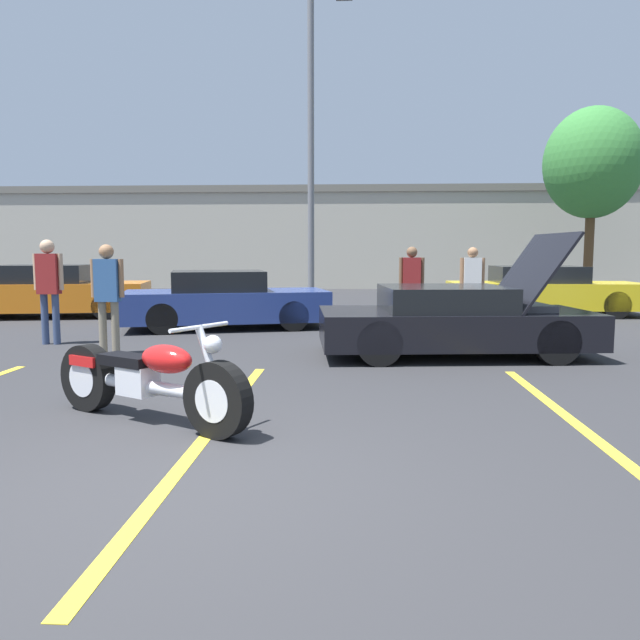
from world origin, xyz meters
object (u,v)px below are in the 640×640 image
at_px(show_car_hood_open, 455,321).
at_px(spectator_midground, 108,289).
at_px(light_pole, 313,139).
at_px(spectator_far_lot, 472,280).
at_px(motorcycle, 148,380).
at_px(tree_background, 593,164).
at_px(parked_car_mid_right_row, 543,292).
at_px(spectator_near_motorcycle, 412,280).
at_px(spectator_by_show_car, 49,282).
at_px(parked_car_left_row, 52,292).
at_px(parked_car_mid_left_row, 225,301).

bearing_deg(show_car_hood_open, spectator_midground, 176.64).
bearing_deg(light_pole, spectator_far_lot, -48.73).
bearing_deg(motorcycle, show_car_hood_open, 78.70).
distance_m(tree_background, parked_car_mid_right_row, 8.34).
bearing_deg(spectator_near_motorcycle, motorcycle, -112.76).
bearing_deg(spectator_by_show_car, parked_car_left_row, 116.14).
height_order(motorcycle, parked_car_left_row, parked_car_left_row).
distance_m(tree_background, show_car_hood_open, 14.93).
bearing_deg(parked_car_mid_right_row, spectator_far_lot, -131.34).
bearing_deg(light_pole, tree_background, 27.79).
bearing_deg(spectator_far_lot, spectator_by_show_car, -159.25).
relative_size(parked_car_left_row, spectator_midground, 2.76).
height_order(motorcycle, parked_car_mid_right_row, parked_car_mid_right_row).
bearing_deg(tree_background, spectator_far_lot, -122.11).
bearing_deg(spectator_far_lot, parked_car_mid_right_row, 48.97).
bearing_deg(spectator_by_show_car, spectator_midground, -34.65).
height_order(spectator_midground, spectator_far_lot, spectator_midground).
distance_m(show_car_hood_open, parked_car_left_row, 10.40).
bearing_deg(light_pole, parked_car_left_row, -157.42).
bearing_deg(parked_car_mid_right_row, spectator_near_motorcycle, -140.82).
relative_size(light_pole, spectator_by_show_car, 4.74).
height_order(light_pole, parked_car_mid_right_row, light_pole).
distance_m(tree_background, spectator_by_show_car, 18.31).
xyz_separation_m(parked_car_left_row, spectator_midground, (3.61, -5.44, 0.41)).
bearing_deg(motorcycle, parked_car_left_row, 150.35).
bearing_deg(spectator_near_motorcycle, parked_car_mid_left_row, -177.78).
bearing_deg(motorcycle, parked_car_mid_left_row, 125.77).
bearing_deg(parked_car_mid_right_row, spectator_midground, -143.05).
relative_size(show_car_hood_open, parked_car_mid_right_row, 0.90).
distance_m(motorcycle, spectator_far_lot, 8.91).
xyz_separation_m(motorcycle, parked_car_mid_left_row, (-0.78, 7.23, 0.17)).
bearing_deg(light_pole, spectator_midground, -108.27).
relative_size(tree_background, spectator_midground, 3.82).
relative_size(tree_background, parked_car_left_row, 1.38).
xyz_separation_m(parked_car_mid_left_row, spectator_by_show_car, (-2.54, -2.43, 0.51)).
bearing_deg(motorcycle, parked_car_mid_right_row, 86.76).
height_order(tree_background, spectator_near_motorcycle, tree_background).
relative_size(motorcycle, parked_car_mid_left_row, 0.49).
distance_m(parked_car_left_row, spectator_midground, 6.55).
xyz_separation_m(spectator_by_show_car, spectator_far_lot, (7.72, 2.93, -0.08)).
relative_size(parked_car_left_row, parked_car_mid_left_row, 1.06).
height_order(spectator_near_motorcycle, spectator_midground, spectator_midground).
bearing_deg(spectator_far_lot, tree_background, 57.89).
relative_size(show_car_hood_open, parked_car_left_row, 0.90).
distance_m(tree_background, parked_car_mid_left_row, 15.00).
bearing_deg(tree_background, parked_car_left_row, -154.25).
bearing_deg(parked_car_left_row, spectator_far_lot, -19.44).
distance_m(parked_car_left_row, spectator_near_motorcycle, 8.81).
relative_size(parked_car_mid_right_row, spectator_by_show_car, 2.60).
xyz_separation_m(tree_background, spectator_by_show_car, (-13.40, -11.97, -3.52)).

